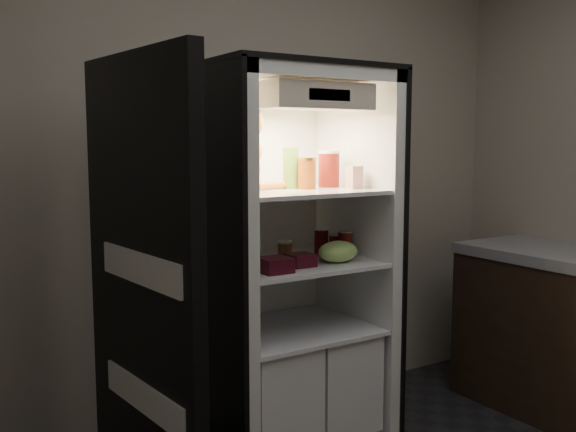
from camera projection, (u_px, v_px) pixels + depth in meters
name	position (u px, v px, depth m)	size (l,w,h in m)	color
room_shell	(530.00, 108.00, 1.93)	(3.60, 3.60, 3.60)	white
refrigerator	(286.00, 288.00, 3.19)	(0.90, 0.72, 1.88)	white
fridge_door	(143.00, 300.00, 2.46)	(0.15, 0.87, 1.85)	black
tabby_cat	(242.00, 157.00, 3.02)	(0.34, 0.40, 0.41)	orange
parmesan_shaker	(291.00, 168.00, 3.13)	(0.08, 0.08, 0.20)	#268D28
mayo_tub	(292.00, 176.00, 3.21)	(0.08, 0.08, 0.12)	white
salsa_jar	(307.00, 173.00, 3.09)	(0.09, 0.09, 0.15)	maroon
pepper_jar	(329.00, 169.00, 3.22)	(0.11, 0.11, 0.18)	maroon
cream_carton	(354.00, 177.00, 3.13)	(0.06, 0.06, 0.11)	white
soda_can_a	(321.00, 242.00, 3.28)	(0.07, 0.07, 0.13)	black
soda_can_b	(335.00, 246.00, 3.24)	(0.06, 0.06, 0.11)	black
soda_can_c	(345.00, 245.00, 3.19)	(0.07, 0.07, 0.13)	black
condiment_jar	(285.00, 251.00, 3.12)	(0.07, 0.07, 0.10)	#593419
grape_bag	(338.00, 252.00, 3.08)	(0.21, 0.15, 0.10)	#8EC15A
berry_box_left	(275.00, 265.00, 2.84)	(0.13, 0.13, 0.07)	#470B16
berry_box_right	(300.00, 260.00, 2.99)	(0.12, 0.12, 0.06)	#470B16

